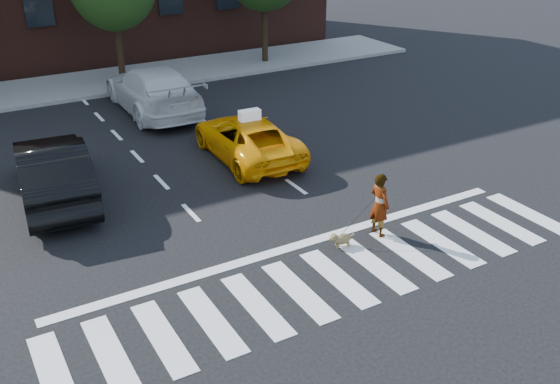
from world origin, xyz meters
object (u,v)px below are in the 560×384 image
Objects in this scene: black_sedan at (53,171)px; woman at (380,205)px; white_suv at (153,89)px; dog at (341,239)px; taxi at (247,138)px.

black_sedan is 3.12× the size of woman.
white_suv reaches higher than woman.
dog is (0.39, -11.74, -0.65)m from white_suv.
black_sedan is 8.66m from woman.
woman is 2.62× the size of dog.
white_suv reaches higher than taxi.
taxi reaches higher than dog.
black_sedan is 0.85× the size of white_suv.
black_sedan is at bearing 42.40° from woman.
white_suv is at bearing -124.38° from black_sedan.
woman is (1.51, -11.70, -0.05)m from white_suv.
taxi is 0.79× the size of white_suv.
taxi is at bearing 101.59° from dog.
dog is (-1.12, -0.04, -0.60)m from woman.
black_sedan is 7.55m from white_suv.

